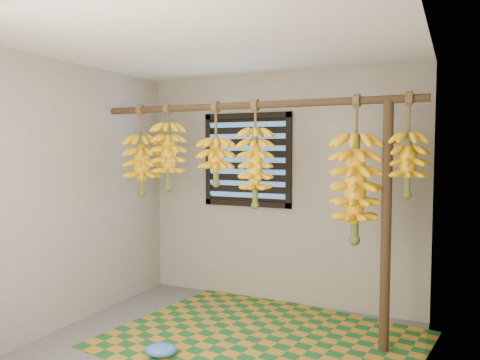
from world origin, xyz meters
The scene contains 16 objects.
floor centered at (0.00, 0.00, -0.01)m, with size 3.00×3.00×0.01m, color #515151.
ceiling centered at (0.00, 0.00, 2.40)m, with size 3.00×3.00×0.01m, color silver.
wall_back centered at (0.00, 1.50, 1.20)m, with size 3.00×0.01×2.40m, color gray.
wall_left centered at (-1.50, 0.00, 1.20)m, with size 0.01×3.00×2.40m, color gray.
wall_right centered at (1.50, 0.00, 1.20)m, with size 0.01×3.00×2.40m, color gray.
window centered at (-0.35, 1.48, 1.50)m, with size 1.00×0.04×1.00m.
hanging_pole centered at (0.00, 0.70, 2.00)m, with size 0.06×0.06×3.00m, color #402D1A.
support_post centered at (1.20, 0.70, 1.00)m, with size 0.08×0.08×2.00m, color #402D1A.
woven_mat centered at (0.25, 0.49, 0.01)m, with size 2.47×1.97×0.01m, color #185423.
plastic_bag centered at (-0.35, -0.15, 0.06)m, with size 0.25×0.18×0.10m, color blue.
banana_bunch_a centered at (-1.15, 0.70, 1.46)m, with size 0.34×0.34×0.89m.
banana_bunch_b centered at (-0.83, 0.70, 1.55)m, with size 0.32×0.32×0.83m.
banana_bunch_c centered at (-0.31, 0.70, 1.50)m, with size 0.33×0.33×0.77m.
banana_bunch_d centered at (0.08, 0.70, 1.46)m, with size 0.32×0.32×0.95m.
banana_bunch_e centered at (0.96, 0.70, 1.30)m, with size 0.39×0.39×1.19m.
banana_bunch_f centered at (1.35, 0.70, 1.50)m, with size 0.29×0.29×0.81m.
Camera 1 is at (1.70, -3.09, 1.62)m, focal length 35.00 mm.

